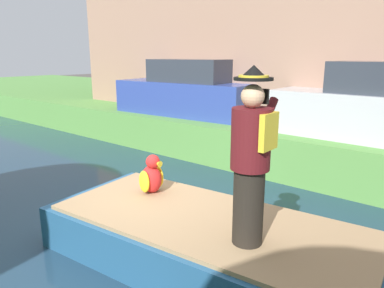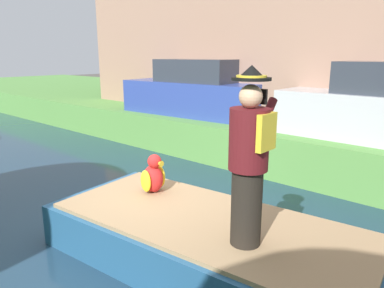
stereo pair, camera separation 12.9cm
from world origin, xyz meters
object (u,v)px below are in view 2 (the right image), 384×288
Objects in this scene: parrot_plush at (153,176)px; parked_car_blue at (196,91)px; person_pirate at (249,159)px; boat at (207,242)px.

parked_car_blue is (4.34, 2.93, 0.70)m from parrot_plush.
parked_car_blue reaches higher than parrot_plush.
person_pirate is 0.45× the size of parked_car_blue.
parked_car_blue is at bearing 56.20° from person_pirate.
parrot_plush is at bearing 81.57° from boat.
person_pirate is 1.97m from parrot_plush.
boat is at bearing -137.90° from parked_car_blue.
person_pirate reaches higher than parrot_plush.
parked_car_blue reaches higher than boat.
parked_car_blue is (4.70, 4.75, 0.02)m from person_pirate.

